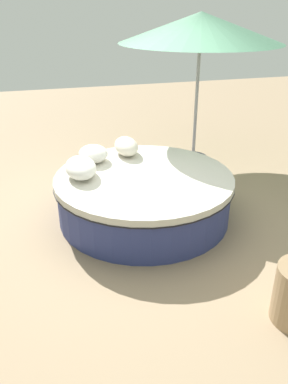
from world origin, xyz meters
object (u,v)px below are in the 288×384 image
round_bed (144,196)px  throw_pillow_0 (126,146)px  throw_pillow_1 (93,154)px  patio_umbrella (201,28)px  throw_pillow_2 (81,168)px

round_bed → throw_pillow_0: throw_pillow_0 is taller
throw_pillow_1 → patio_umbrella: (0.95, -1.75, 1.36)m
round_bed → throw_pillow_1: 0.85m
throw_pillow_1 → patio_umbrella: bearing=-61.6°
round_bed → patio_umbrella: (1.54, -1.26, 1.72)m
round_bed → throw_pillow_2: bearing=76.5°
throw_pillow_2 → patio_umbrella: (1.37, -1.96, 1.35)m
throw_pillow_0 → throw_pillow_1: throw_pillow_0 is taller
throw_pillow_0 → round_bed: bearing=-177.0°
throw_pillow_2 → round_bed: bearing=-103.5°
throw_pillow_0 → throw_pillow_2: (-0.56, 0.66, -0.00)m
throw_pillow_1 → throw_pillow_2: size_ratio=0.76×
round_bed → throw_pillow_1: size_ratio=4.98×
round_bed → throw_pillow_2: size_ratio=3.77×
round_bed → throw_pillow_1: throw_pillow_1 is taller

